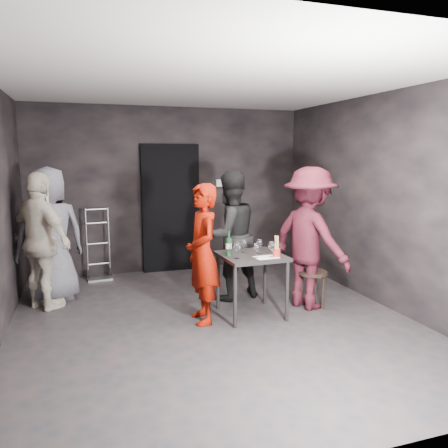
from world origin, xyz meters
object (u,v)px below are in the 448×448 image
object	(u,v)px
server_red	(203,249)
hand_truck	(99,266)
stool	(313,278)
man_maroon	(310,225)
wine_bottle	(229,246)
bystander_grey	(50,222)
breadstick_cup	(277,247)
bystander_cream	(41,231)
tasting_table	(251,262)
woman_black	(229,226)

from	to	relation	value
server_red	hand_truck	bearing A→B (deg)	-154.48
stool	man_maroon	size ratio (longest dim) A/B	0.22
wine_bottle	bystander_grey	bearing A→B (deg)	147.94
hand_truck	breadstick_cup	distance (m)	3.15
man_maroon	bystander_cream	bearing A→B (deg)	51.66
bystander_grey	tasting_table	bearing A→B (deg)	132.47
tasting_table	woman_black	distance (m)	0.77
server_red	bystander_grey	size ratio (longest dim) A/B	0.82
woman_black	bystander_cream	size ratio (longest dim) A/B	0.99
man_maroon	breadstick_cup	distance (m)	0.65
stool	woman_black	distance (m)	1.27
tasting_table	man_maroon	bearing A→B (deg)	3.64
wine_bottle	hand_truck	bearing A→B (deg)	123.03
hand_truck	wine_bottle	size ratio (longest dim) A/B	3.78
woman_black	man_maroon	distance (m)	1.06
hand_truck	server_red	size ratio (longest dim) A/B	0.65
bystander_grey	woman_black	bearing A→B (deg)	146.83
bystander_cream	wine_bottle	xyz separation A→B (m)	(2.12, -0.98, -0.13)
stool	bystander_cream	world-z (taller)	bystander_cream
woman_black	wine_bottle	world-z (taller)	woman_black
hand_truck	woman_black	xyz separation A→B (m)	(1.64, -1.51, 0.78)
hand_truck	stool	world-z (taller)	hand_truck
woman_black	bystander_grey	world-z (taller)	bystander_grey
bystander_grey	stool	bearing A→B (deg)	139.67
man_maroon	wine_bottle	xyz separation A→B (m)	(-1.08, -0.02, -0.19)
bystander_cream	bystander_grey	world-z (taller)	bystander_grey
server_red	man_maroon	distance (m)	1.42
stool	bystander_cream	size ratio (longest dim) A/B	0.24
man_maroon	bystander_grey	xyz separation A→B (m)	(-3.11, 1.26, 0.00)
hand_truck	stool	xyz separation A→B (m)	(2.52, -2.19, 0.17)
stool	man_maroon	world-z (taller)	man_maroon
bystander_grey	breadstick_cup	size ratio (longest dim) A/B	7.89
wine_bottle	breadstick_cup	bearing A→B (deg)	-25.07
tasting_table	wine_bottle	size ratio (longest dim) A/B	2.54
tasting_table	server_red	distance (m)	0.64
server_red	bystander_cream	size ratio (longest dim) A/B	0.87
hand_truck	bystander_cream	bearing A→B (deg)	-126.63
server_red	wine_bottle	distance (m)	0.34
hand_truck	stool	size ratio (longest dim) A/B	2.37
server_red	stool	bearing A→B (deg)	90.66
hand_truck	bystander_grey	bearing A→B (deg)	-130.51
bystander_grey	server_red	bearing A→B (deg)	124.16
stool	woman_black	size ratio (longest dim) A/B	0.24
stool	woman_black	xyz separation A→B (m)	(-0.88, 0.68, 0.60)
server_red	man_maroon	world-z (taller)	man_maroon
woman_black	bystander_cream	world-z (taller)	bystander_cream
bystander_cream	server_red	bearing A→B (deg)	-159.98
hand_truck	bystander_grey	distance (m)	1.38
bystander_cream	wine_bottle	world-z (taller)	bystander_cream
server_red	wine_bottle	xyz separation A→B (m)	(0.33, 0.05, 0.00)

